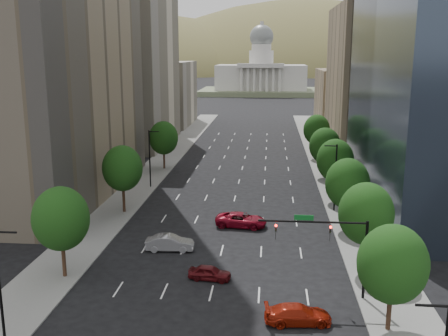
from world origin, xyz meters
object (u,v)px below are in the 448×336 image
(car_red_near, at_px, (298,314))
(car_red_far, at_px, (241,220))
(car_maroon, at_px, (210,273))
(capitol, at_px, (261,77))
(traffic_signal, at_px, (336,241))
(car_silver, at_px, (170,243))

(car_red_near, bearing_deg, car_red_far, 8.09)
(car_red_far, bearing_deg, car_maroon, 178.35)
(capitol, xyz_separation_m, car_maroon, (-0.44, -216.98, -7.90))
(traffic_signal, bearing_deg, capitol, 92.74)
(capitol, bearing_deg, traffic_signal, -87.26)
(car_maroon, bearing_deg, car_silver, 43.94)
(capitol, distance_m, car_silver, 210.42)
(capitol, xyz_separation_m, car_red_near, (7.28, -224.18, -7.82))
(capitol, relative_size, car_red_near, 11.56)
(car_silver, relative_size, car_red_far, 0.84)
(car_red_near, height_order, car_silver, car_silver)
(car_silver, bearing_deg, car_red_far, -44.24)
(traffic_signal, height_order, car_red_far, traffic_signal)
(car_red_near, bearing_deg, traffic_signal, -42.19)
(car_silver, bearing_deg, car_maroon, -146.95)
(car_red_near, distance_m, car_silver, 18.94)
(traffic_signal, xyz_separation_m, car_red_far, (-8.93, 17.82, -4.32))
(traffic_signal, xyz_separation_m, car_red_near, (-3.25, -4.47, -4.42))
(capitol, height_order, car_red_near, capitol)
(traffic_signal, distance_m, car_red_far, 20.39)
(car_red_near, height_order, car_red_far, car_red_far)
(car_maroon, distance_m, car_red_far, 15.23)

